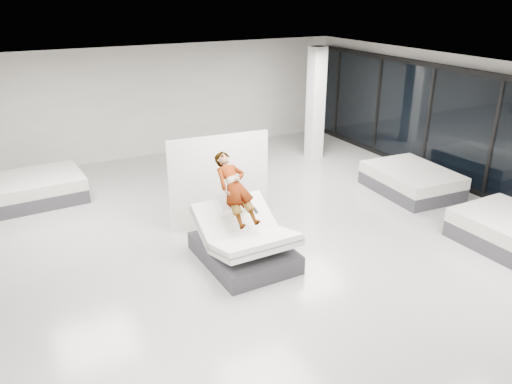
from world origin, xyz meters
TOP-DOWN VIEW (x-y plane):
  - room at (0.00, 0.00)m, footprint 14.00×14.04m
  - hero_bed at (-0.56, -0.02)m, footprint 1.49×1.95m
  - person at (-0.57, 0.29)m, footprint 0.59×1.32m
  - remote at (-0.34, -0.05)m, footprint 0.05×0.14m
  - divider_panel at (-0.29, 1.65)m, footprint 2.14×0.27m
  - flat_bed_right_far at (4.59, 1.08)m, footprint 1.74×2.24m
  - flat_bed_left_far at (-3.70, 4.81)m, footprint 2.28×1.76m
  - column at (4.00, 4.50)m, footprint 0.40×0.40m
  - storefront_glazing at (5.90, 0.00)m, footprint 0.12×13.40m

SIDE VIEW (x-z plane):
  - flat_bed_right_far at x=4.59m, z-range 0.00..0.59m
  - flat_bed_left_far at x=-3.70m, z-range 0.00..0.60m
  - hero_bed at x=-0.56m, z-range -0.20..0.93m
  - divider_panel at x=-0.29m, z-range 0.00..1.94m
  - remote at x=-0.34m, z-range 0.95..1.02m
  - person at x=-0.57m, z-range 0.46..1.84m
  - storefront_glazing at x=5.90m, z-range -0.01..2.91m
  - room at x=0.00m, z-range 0.00..3.20m
  - column at x=4.00m, z-range 0.00..3.20m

